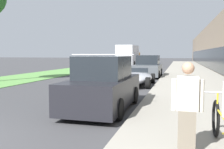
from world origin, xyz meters
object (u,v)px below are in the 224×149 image
at_px(tandem_bicycle, 224,132).
at_px(parked_sedan_far, 148,67).
at_px(parked_sedan_curbside, 104,86).
at_px(vintage_roadster_curbside, 136,78).
at_px(person_bystander, 187,108).
at_px(moving_truck, 129,56).

bearing_deg(tandem_bicycle, parked_sedan_far, 101.38).
distance_m(parked_sedan_curbside, parked_sedan_far, 11.78).
bearing_deg(parked_sedan_far, vintage_roadster_curbside, -90.52).
bearing_deg(parked_sedan_curbside, parked_sedan_far, 89.94).
height_order(person_bystander, parked_sedan_far, parked_sedan_far).
relative_size(parked_sedan_curbside, vintage_roadster_curbside, 0.91).
bearing_deg(vintage_roadster_curbside, moving_truck, 102.33).
height_order(tandem_bicycle, vintage_roadster_curbside, tandem_bicycle).
bearing_deg(parked_sedan_curbside, vintage_roadster_curbside, 90.33).
relative_size(tandem_bicycle, parked_sedan_far, 0.62).
bearing_deg(moving_truck, parked_sedan_far, -73.41).
distance_m(vintage_roadster_curbside, parked_sedan_far, 5.43).
height_order(tandem_bicycle, moving_truck, moving_truck).
distance_m(person_bystander, moving_truck, 31.54).
relative_size(parked_sedan_curbside, moving_truck, 0.56).
xyz_separation_m(parked_sedan_far, moving_truck, (-4.64, 15.58, 0.75)).
bearing_deg(person_bystander, vintage_roadster_curbside, 104.40).
relative_size(tandem_bicycle, person_bystander, 1.76).
bearing_deg(vintage_roadster_curbside, person_bystander, -75.60).
bearing_deg(person_bystander, parked_sedan_far, 99.18).
bearing_deg(tandem_bicycle, parked_sedan_curbside, 132.76).
relative_size(vintage_roadster_curbside, moving_truck, 0.61).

